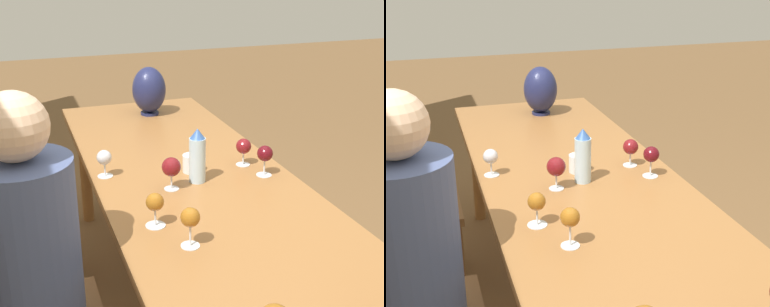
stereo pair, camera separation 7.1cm
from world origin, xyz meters
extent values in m
cube|color=#936033|center=(0.00, 0.00, 0.70)|extent=(2.79, 0.83, 0.04)
cylinder|color=#936033|center=(1.30, -0.32, 0.34)|extent=(0.07, 0.07, 0.68)
cylinder|color=#936033|center=(1.30, 0.32, 0.34)|extent=(0.07, 0.07, 0.68)
cylinder|color=silver|center=(0.10, 0.00, 0.82)|extent=(0.07, 0.07, 0.19)
cone|color=#33599E|center=(0.10, 0.00, 0.93)|extent=(0.06, 0.06, 0.04)
cylinder|color=silver|center=(0.21, -0.01, 0.76)|extent=(0.08, 0.08, 0.08)
cylinder|color=#1E234C|center=(1.12, -0.06, 0.73)|extent=(0.11, 0.11, 0.01)
ellipsoid|color=#1E234C|center=(1.12, -0.06, 0.87)|extent=(0.19, 0.19, 0.27)
cylinder|color=silver|center=(0.06, 0.12, 0.72)|extent=(0.06, 0.06, 0.00)
cylinder|color=silver|center=(0.06, 0.12, 0.75)|extent=(0.01, 0.01, 0.06)
sphere|color=maroon|center=(0.06, 0.12, 0.82)|extent=(0.08, 0.08, 0.08)
cylinder|color=silver|center=(0.21, -0.26, 0.72)|extent=(0.06, 0.06, 0.00)
cylinder|color=silver|center=(0.21, -0.26, 0.75)|extent=(0.01, 0.01, 0.06)
sphere|color=maroon|center=(0.21, -0.26, 0.81)|extent=(0.07, 0.07, 0.07)
cylinder|color=silver|center=(-0.38, 0.20, 0.72)|extent=(0.06, 0.06, 0.00)
cylinder|color=silver|center=(-0.38, 0.20, 0.76)|extent=(0.01, 0.01, 0.08)
sphere|color=#995B19|center=(-0.38, 0.20, 0.83)|extent=(0.07, 0.07, 0.07)
cylinder|color=silver|center=(0.07, -0.29, 0.72)|extent=(0.07, 0.07, 0.00)
cylinder|color=silver|center=(0.07, -0.29, 0.76)|extent=(0.01, 0.01, 0.07)
sphere|color=#510C14|center=(0.07, -0.29, 0.82)|extent=(0.07, 0.07, 0.07)
cylinder|color=silver|center=(-0.21, 0.27, 0.72)|extent=(0.07, 0.07, 0.00)
cylinder|color=silver|center=(-0.21, 0.27, 0.75)|extent=(0.01, 0.01, 0.06)
sphere|color=#995B19|center=(-0.21, 0.27, 0.81)|extent=(0.06, 0.06, 0.06)
cylinder|color=silver|center=(0.28, 0.36, 0.72)|extent=(0.07, 0.07, 0.00)
cylinder|color=silver|center=(0.28, 0.36, 0.75)|extent=(0.01, 0.01, 0.06)
sphere|color=silver|center=(0.28, 0.36, 0.81)|extent=(0.06, 0.06, 0.06)
cube|color=brown|center=(0.61, 0.70, 0.46)|extent=(0.44, 0.44, 0.04)
cylinder|color=brown|center=(0.42, 0.51, 0.22)|extent=(0.04, 0.04, 0.44)
cylinder|color=brown|center=(0.80, 0.51, 0.22)|extent=(0.04, 0.04, 0.44)
cylinder|color=#475684|center=(-0.30, 0.70, 0.77)|extent=(0.32, 0.32, 0.58)
sphere|color=beige|center=(-0.30, 0.70, 1.16)|extent=(0.21, 0.21, 0.21)
camera|label=1|loc=(-1.83, 0.69, 1.63)|focal=50.00mm
camera|label=2|loc=(-1.85, 0.62, 1.63)|focal=50.00mm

